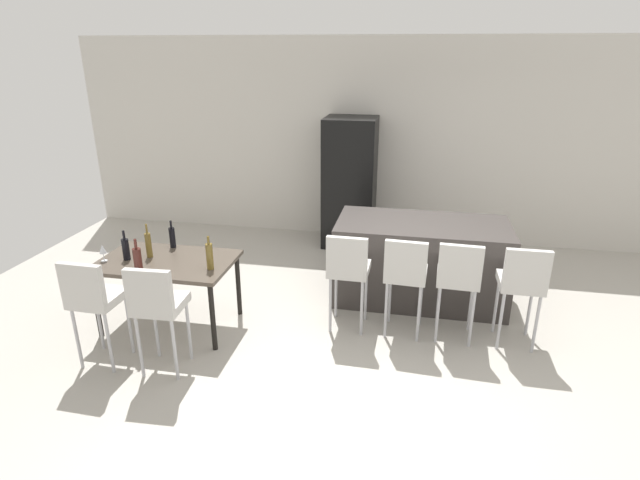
{
  "coord_description": "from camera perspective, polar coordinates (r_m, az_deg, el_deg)",
  "views": [
    {
      "loc": [
        0.18,
        -4.54,
        2.74
      ],
      "look_at": [
        -0.77,
        0.29,
        0.85
      ],
      "focal_mm": 28.27,
      "sensor_mm": 36.0,
      "label": 1
    }
  ],
  "objects": [
    {
      "name": "dining_table",
      "position": [
        5.31,
        -16.94,
        -2.88
      ],
      "size": [
        1.34,
        0.83,
        0.74
      ],
      "color": "#4C4238",
      "rests_on": "ground_plane"
    },
    {
      "name": "wine_bottle_corner",
      "position": [
        4.91,
        -12.39,
        -1.78
      ],
      "size": [
        0.07,
        0.07,
        0.34
      ],
      "color": "brown",
      "rests_on": "dining_table"
    },
    {
      "name": "wine_bottle_end",
      "position": [
        5.37,
        -18.84,
        -0.49
      ],
      "size": [
        0.06,
        0.06,
        0.35
      ],
      "color": "brown",
      "rests_on": "dining_table"
    },
    {
      "name": "wine_bottle_near",
      "position": [
        5.39,
        -21.13,
        -0.92
      ],
      "size": [
        0.07,
        0.07,
        0.31
      ],
      "color": "black",
      "rests_on": "dining_table"
    },
    {
      "name": "bar_chair_left",
      "position": [
        5.01,
        3.22,
        -3.05
      ],
      "size": [
        0.41,
        0.41,
        1.05
      ],
      "color": "beige",
      "rests_on": "ground_plane"
    },
    {
      "name": "refrigerator",
      "position": [
        7.27,
        3.39,
        6.48
      ],
      "size": [
        0.72,
        0.68,
        1.84
      ],
      "primitive_type": "cube",
      "color": "black",
      "rests_on": "ground_plane"
    },
    {
      "name": "ground_plane",
      "position": [
        5.3,
        7.69,
        -10.29
      ],
      "size": [
        10.0,
        10.0,
        0.0
      ],
      "primitive_type": "plane",
      "color": "#ADA89E"
    },
    {
      "name": "bar_chair_middle",
      "position": [
        4.97,
        9.67,
        -3.52
      ],
      "size": [
        0.42,
        0.42,
        1.05
      ],
      "color": "beige",
      "rests_on": "ground_plane"
    },
    {
      "name": "dining_chair_far",
      "position": [
        4.55,
        -18.0,
        -6.74
      ],
      "size": [
        0.42,
        0.42,
        1.05
      ],
      "color": "beige",
      "rests_on": "ground_plane"
    },
    {
      "name": "bar_chair_far",
      "position": [
        5.08,
        21.93,
        -4.29
      ],
      "size": [
        0.4,
        0.4,
        1.05
      ],
      "color": "beige",
      "rests_on": "ground_plane"
    },
    {
      "name": "dining_chair_near",
      "position": [
        4.86,
        -24.32,
        -5.81
      ],
      "size": [
        0.41,
        0.41,
        1.05
      ],
      "color": "beige",
      "rests_on": "ground_plane"
    },
    {
      "name": "back_wall",
      "position": [
        7.53,
        9.76,
        10.86
      ],
      "size": [
        10.0,
        0.12,
        2.9
      ],
      "primitive_type": "cube",
      "color": "beige",
      "rests_on": "ground_plane"
    },
    {
      "name": "wine_bottle_left",
      "position": [
        5.07,
        -19.95,
        -2.05
      ],
      "size": [
        0.08,
        0.08,
        0.32
      ],
      "color": "#471E19",
      "rests_on": "dining_table"
    },
    {
      "name": "wine_bottle_right",
      "position": [
        5.56,
        -16.38,
        0.32
      ],
      "size": [
        0.06,
        0.06,
        0.3
      ],
      "color": "black",
      "rests_on": "dining_table"
    },
    {
      "name": "wine_glass_middle",
      "position": [
        5.43,
        -23.4,
        -0.98
      ],
      "size": [
        0.07,
        0.07,
        0.17
      ],
      "color": "silver",
      "rests_on": "dining_table"
    },
    {
      "name": "bar_chair_right",
      "position": [
        4.99,
        15.41,
        -3.91
      ],
      "size": [
        0.42,
        0.42,
        1.05
      ],
      "color": "beige",
      "rests_on": "ground_plane"
    },
    {
      "name": "kitchen_island",
      "position": [
        5.85,
        11.3,
        -2.33
      ],
      "size": [
        1.9,
        0.95,
        0.92
      ],
      "primitive_type": "cube",
      "color": "#383330",
      "rests_on": "ground_plane"
    }
  ]
}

